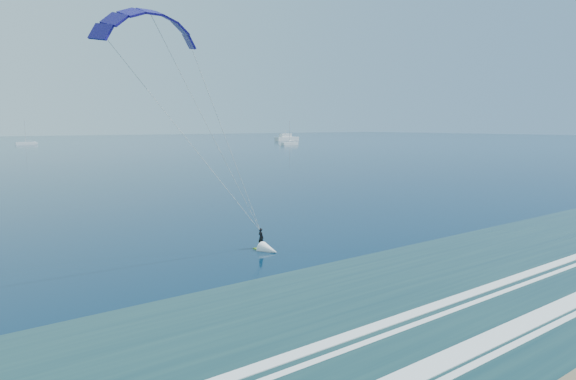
% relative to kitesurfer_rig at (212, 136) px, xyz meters
% --- Properties ---
extents(kitesurfer_rig, '(14.74, 5.61, 16.64)m').
position_rel_kitesurfer_rig_xyz_m(kitesurfer_rig, '(0.00, 0.00, 0.00)').
color(kitesurfer_rig, '#99D018').
rests_on(kitesurfer_rig, ground).
extents(motor_yacht, '(14.73, 3.93, 6.12)m').
position_rel_kitesurfer_rig_xyz_m(motor_yacht, '(163.09, 204.60, -6.90)').
color(motor_yacht, white).
rests_on(motor_yacht, ground).
extents(sailboat_3, '(8.77, 2.40, 11.92)m').
position_rel_kitesurfer_rig_xyz_m(sailboat_3, '(32.65, 231.71, -7.82)').
color(sailboat_3, white).
rests_on(sailboat_3, ground).
extents(sailboat_4, '(7.99, 2.40, 10.93)m').
position_rel_kitesurfer_rig_xyz_m(sailboat_4, '(127.08, 155.40, -7.83)').
color(sailboat_4, white).
rests_on(sailboat_4, ground).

